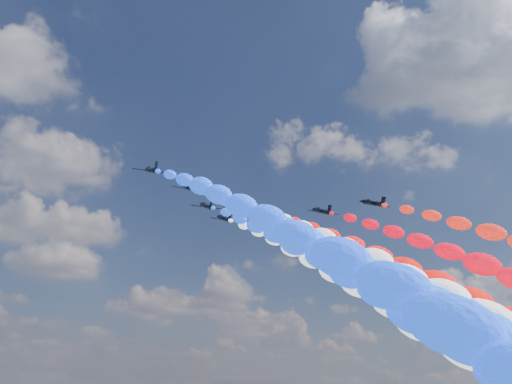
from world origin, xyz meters
TOP-DOWN VIEW (x-y plane):
  - jet_0 at (-32.30, -5.09)m, footprint 9.44×12.34m
  - trail_0 at (-32.30, -64.38)m, footprint 6.82×116.16m
  - jet_1 at (-19.35, 3.21)m, footprint 8.86×11.92m
  - trail_1 at (-19.35, -56.07)m, footprint 6.82×116.16m
  - jet_2 at (-9.22, 16.16)m, footprint 9.42×12.32m
  - trail_2 at (-9.22, -43.12)m, footprint 6.82×116.16m
  - jet_3 at (0.64, 11.77)m, footprint 8.69×11.80m
  - trail_3 at (0.64, -47.51)m, footprint 6.82×116.16m
  - jet_4 at (0.88, 26.00)m, footprint 8.80×11.88m
  - trail_4 at (0.88, -33.29)m, footprint 6.82×116.16m
  - jet_5 at (11.08, 15.36)m, footprint 9.28×12.23m
  - trail_5 at (11.08, -43.93)m, footprint 6.82×116.16m
  - jet_6 at (22.17, 5.55)m, footprint 9.14×12.13m
  - trail_6 at (22.17, -53.74)m, footprint 6.82×116.16m
  - jet_7 at (30.12, -7.73)m, footprint 9.08×12.09m

SIDE VIEW (x-z plane):
  - trail_0 at x=-32.30m, z-range 33.82..95.67m
  - trail_1 at x=-19.35m, z-range 33.82..95.67m
  - trail_2 at x=-9.22m, z-range 33.82..95.67m
  - trail_3 at x=0.64m, z-range 33.82..95.67m
  - trail_4 at x=0.88m, z-range 33.82..95.67m
  - trail_5 at x=11.08m, z-range 33.82..95.67m
  - trail_6 at x=22.17m, z-range 33.82..95.67m
  - jet_0 at x=-32.30m, z-range 90.74..97.23m
  - jet_1 at x=-19.35m, z-range 90.74..97.23m
  - jet_2 at x=-9.22m, z-range 90.74..97.23m
  - jet_3 at x=0.64m, z-range 90.74..97.23m
  - jet_4 at x=0.88m, z-range 90.74..97.23m
  - jet_5 at x=11.08m, z-range 90.74..97.23m
  - jet_6 at x=22.17m, z-range 90.74..97.23m
  - jet_7 at x=30.12m, z-range 90.74..97.23m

